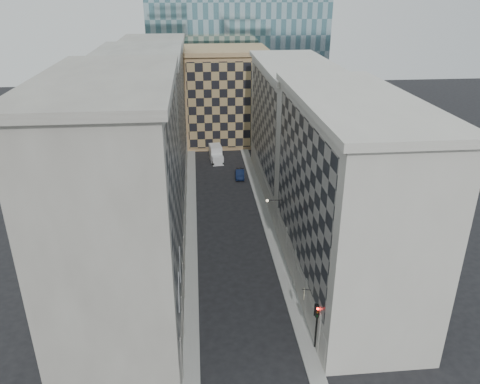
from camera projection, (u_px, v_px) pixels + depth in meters
sidewalk_west at (191, 225)px, 63.82m from camera, size 1.50×100.00×0.15m
sidewalk_east at (267, 222)px, 64.73m from camera, size 1.50×100.00×0.15m
bldg_left_a at (122, 212)px, 41.27m from camera, size 10.80×22.80×23.70m
bldg_left_b at (145, 141)px, 61.47m from camera, size 10.80×22.80×22.70m
bldg_left_c at (156, 105)px, 81.67m from camera, size 10.80×22.80×21.70m
bldg_right_a at (346, 199)px, 47.40m from camera, size 10.80×26.80×20.70m
bldg_right_b at (293, 128)px, 72.14m from camera, size 10.80×28.80×19.70m
tan_block at (225, 96)px, 95.08m from camera, size 16.80×14.80×18.80m
church_tower at (210, 0)px, 100.58m from camera, size 7.20×7.20×51.50m
flagpoles_left at (179, 278)px, 38.71m from camera, size 0.10×6.33×2.33m
bracket_lamp at (269, 201)px, 56.70m from camera, size 1.98×0.36×0.36m
traffic_light at (317, 317)px, 41.05m from camera, size 0.58×0.54×4.63m
box_truck at (216, 155)px, 86.78m from camera, size 2.58×5.32×2.82m
dark_car at (240, 174)px, 79.46m from camera, size 1.79×4.32×1.39m
shop_sign at (304, 293)px, 43.60m from camera, size 0.88×0.77×0.86m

